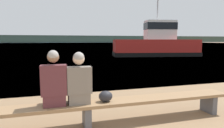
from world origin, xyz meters
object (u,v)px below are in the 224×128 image
object	(u,v)px
person_right	(79,81)
bench_main	(87,107)
tugboat_red	(156,45)
person_left	(54,82)
shopping_bag	(106,96)

from	to	relation	value
person_right	bench_main	bearing A→B (deg)	-0.26
bench_main	tugboat_red	bearing A→B (deg)	57.31
person_left	person_right	bearing A→B (deg)	0.04
bench_main	shopping_bag	world-z (taller)	shopping_bag
shopping_bag	tugboat_red	world-z (taller)	tugboat_red
person_left	shopping_bag	size ratio (longest dim) A/B	3.75
person_right	tugboat_red	world-z (taller)	tugboat_red
person_left	person_right	xyz separation A→B (m)	(0.44, 0.00, -0.01)
bench_main	tugboat_red	xyz separation A→B (m)	(9.91, 15.44, 0.80)
person_right	shopping_bag	distance (m)	0.59
bench_main	person_left	distance (m)	0.77
tugboat_red	person_left	bearing A→B (deg)	156.88
bench_main	person_left	xyz separation A→B (m)	(-0.57, 0.00, 0.52)
tugboat_red	shopping_bag	bearing A→B (deg)	159.36
bench_main	person_left	size ratio (longest dim) A/B	6.19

